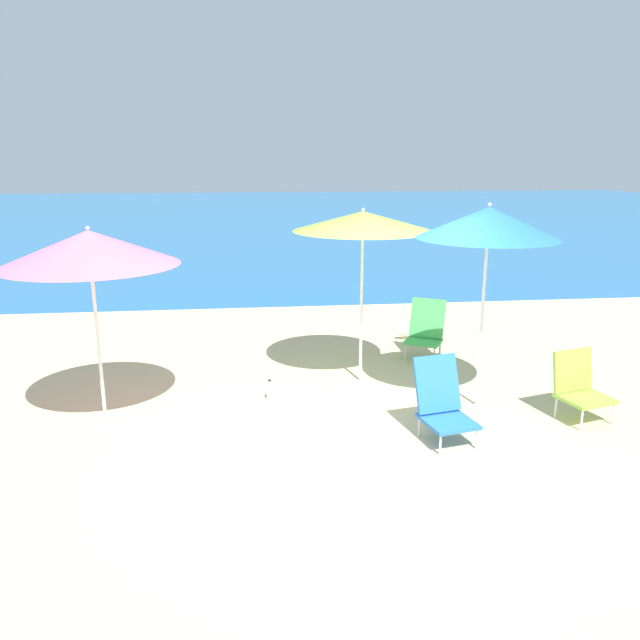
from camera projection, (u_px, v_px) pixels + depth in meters
name	position (u px, v px, depth m)	size (l,w,h in m)	color
ground_plane	(362.00, 433.00, 6.58)	(60.00, 60.00, 0.00)	#D1BA89
sea_water	(270.00, 214.00, 31.34)	(60.00, 40.00, 0.01)	#23669E
beach_umbrella_lime	(363.00, 221.00, 7.59)	(1.73, 1.73, 2.22)	white
beach_umbrella_pink	(89.00, 248.00, 6.37)	(1.82, 1.82, 2.14)	white
beach_umbrella_blue	(488.00, 223.00, 6.79)	(1.57, 1.57, 2.34)	white
beach_chair_green	(425.00, 329.00, 8.95)	(0.68, 0.69, 0.84)	silver
beach_chair_lime	(579.00, 385.00, 6.88)	(0.63, 0.62, 0.75)	silver
beach_chair_blue	(442.00, 402.00, 6.38)	(0.60, 0.72, 0.83)	silver
water_bottle	(270.00, 392.00, 7.46)	(0.08, 0.08, 0.25)	silver
seagull	(405.00, 331.00, 9.90)	(0.27, 0.11, 0.23)	gold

